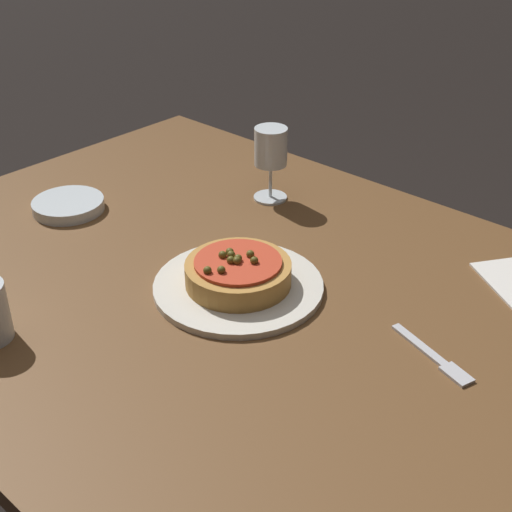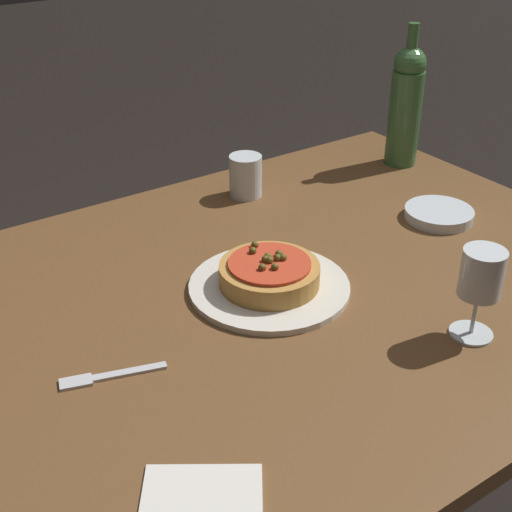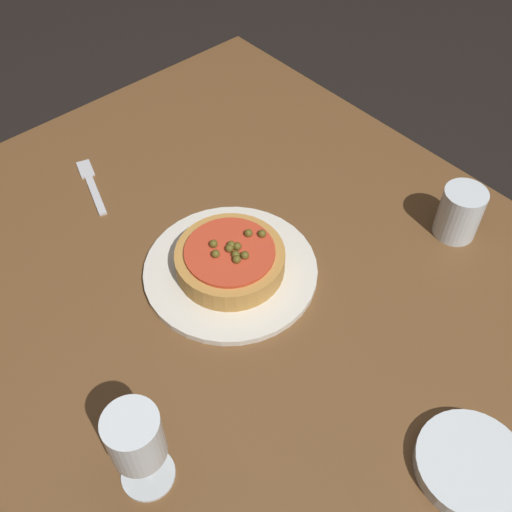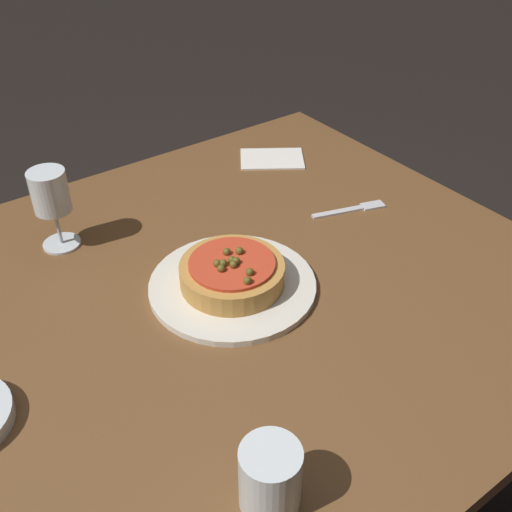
{
  "view_description": "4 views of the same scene",
  "coord_description": "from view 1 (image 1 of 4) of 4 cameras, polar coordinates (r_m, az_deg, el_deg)",
  "views": [
    {
      "loc": [
        -0.78,
        0.74,
        1.41
      ],
      "look_at": [
        -0.09,
        -0.02,
        0.8
      ],
      "focal_mm": 50.0,
      "sensor_mm": 36.0,
      "label": 1
    },
    {
      "loc": [
        -0.71,
        -0.87,
        1.43
      ],
      "look_at": [
        -0.08,
        0.04,
        0.79
      ],
      "focal_mm": 50.0,
      "sensor_mm": 36.0,
      "label": 2
    },
    {
      "loc": [
        0.43,
        -0.38,
        1.52
      ],
      "look_at": [
        -0.04,
        0.03,
        0.79
      ],
      "focal_mm": 42.0,
      "sensor_mm": 36.0,
      "label": 3
    },
    {
      "loc": [
        0.37,
        0.68,
        1.41
      ],
      "look_at": [
        -0.1,
        0.03,
        0.81
      ],
      "focal_mm": 42.0,
      "sensor_mm": 36.0,
      "label": 4
    }
  ],
  "objects": [
    {
      "name": "pizza",
      "position": [
        1.21,
        -1.45,
        -1.3
      ],
      "size": [
        0.18,
        0.18,
        0.06
      ],
      "color": "#BC843D",
      "rests_on": "dinner_plate"
    },
    {
      "name": "dining_table",
      "position": [
        1.32,
        -3.43,
        -4.41
      ],
      "size": [
        1.3,
        1.03,
        0.74
      ],
      "color": "brown",
      "rests_on": "ground_plane"
    },
    {
      "name": "fork",
      "position": [
        1.1,
        14.14,
        -7.88
      ],
      "size": [
        0.16,
        0.07,
        0.0
      ],
      "rotation": [
        0.0,
        0.0,
        2.84
      ],
      "color": "silver",
      "rests_on": "dining_table"
    },
    {
      "name": "wine_glass",
      "position": [
        1.48,
        1.19,
        8.46
      ],
      "size": [
        0.07,
        0.07,
        0.16
      ],
      "color": "silver",
      "rests_on": "dining_table"
    },
    {
      "name": "dinner_plate",
      "position": [
        1.22,
        -1.42,
        -2.42
      ],
      "size": [
        0.29,
        0.29,
        0.01
      ],
      "color": "silver",
      "rests_on": "dining_table"
    },
    {
      "name": "side_bowl",
      "position": [
        1.52,
        -14.78,
        3.95
      ],
      "size": [
        0.15,
        0.15,
        0.02
      ],
      "color": "silver",
      "rests_on": "dining_table"
    }
  ]
}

